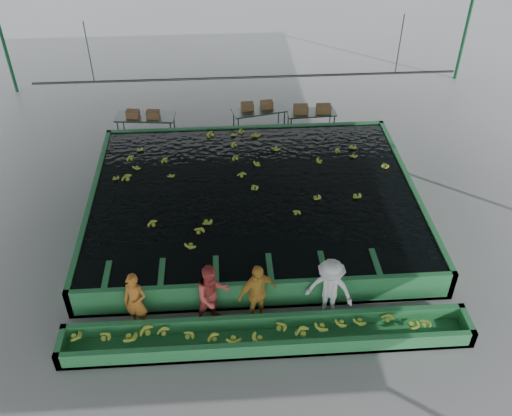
{
  "coord_description": "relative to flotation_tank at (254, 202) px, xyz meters",
  "views": [
    {
      "loc": [
        -0.88,
        -12.55,
        11.2
      ],
      "look_at": [
        0.0,
        0.5,
        1.0
      ],
      "focal_mm": 40.0,
      "sensor_mm": 36.0,
      "label": 1
    }
  ],
  "objects": [
    {
      "name": "cableway_rail",
      "position": [
        0.0,
        3.5,
        2.55
      ],
      "size": [
        0.08,
        0.08,
        14.0
      ],
      "primitive_type": "cylinder",
      "color": "#59605B",
      "rests_on": "shed_roof"
    },
    {
      "name": "packing_table_right",
      "position": [
        2.51,
        4.96,
        -0.03
      ],
      "size": [
        1.86,
        0.82,
        0.83
      ],
      "primitive_type": null,
      "rotation": [
        0.0,
        0.0,
        0.05
      ],
      "color": "#59605B",
      "rests_on": "ground"
    },
    {
      "name": "packing_table_left",
      "position": [
        -3.7,
        4.8,
        0.04
      ],
      "size": [
        2.24,
        1.08,
        0.98
      ],
      "primitive_type": null,
      "rotation": [
        0.0,
        0.0,
        -0.1
      ],
      "color": "#59605B",
      "rests_on": "ground"
    },
    {
      "name": "shed_posts",
      "position": [
        0.0,
        -1.5,
        2.05
      ],
      "size": [
        20.0,
        22.0,
        5.0
      ],
      "primitive_type": null,
      "color": "#165B2F",
      "rests_on": "ground"
    },
    {
      "name": "worker_d",
      "position": [
        1.61,
        -4.3,
        0.47
      ],
      "size": [
        1.36,
        1.08,
        1.84
      ],
      "primitive_type": "imported",
      "rotation": [
        0.0,
        0.0,
        -0.39
      ],
      "color": "silver",
      "rests_on": "ground"
    },
    {
      "name": "worker_a",
      "position": [
        -3.18,
        -4.3,
        0.39
      ],
      "size": [
        0.71,
        0.58,
        1.67
      ],
      "primitive_type": "imported",
      "rotation": [
        0.0,
        0.0,
        -0.34
      ],
      "color": "#C16D24",
      "rests_on": "ground"
    },
    {
      "name": "worker_c",
      "position": [
        -0.2,
        -4.3,
        0.45
      ],
      "size": [
        1.14,
        0.84,
        1.8
      ],
      "primitive_type": "imported",
      "rotation": [
        0.0,
        0.0,
        0.44
      ],
      "color": "gold",
      "rests_on": "ground"
    },
    {
      "name": "ground",
      "position": [
        0.0,
        -1.5,
        -0.45
      ],
      "size": [
        80.0,
        80.0,
        0.0
      ],
      "primitive_type": "plane",
      "color": "gray",
      "rests_on": "ground"
    },
    {
      "name": "rail_hanger_right",
      "position": [
        5.0,
        3.5,
        3.55
      ],
      "size": [
        0.04,
        0.04,
        2.0
      ],
      "primitive_type": "cylinder",
      "color": "#59605B",
      "rests_on": "shed_roof"
    },
    {
      "name": "shed_roof",
      "position": [
        0.0,
        -1.5,
        4.55
      ],
      "size": [
        20.0,
        22.0,
        0.04
      ],
      "primitive_type": "cube",
      "color": "gray",
      "rests_on": "shed_posts"
    },
    {
      "name": "worker_b",
      "position": [
        -1.3,
        -4.3,
        0.47
      ],
      "size": [
        1.1,
        0.99,
        1.84
      ],
      "primitive_type": "imported",
      "rotation": [
        0.0,
        0.0,
        0.4
      ],
      "color": "#C6443F",
      "rests_on": "ground"
    },
    {
      "name": "flotation_tank",
      "position": [
        0.0,
        0.0,
        0.0
      ],
      "size": [
        10.0,
        8.0,
        0.9
      ],
      "primitive_type": null,
      "color": "#2A7B41",
      "rests_on": "ground"
    },
    {
      "name": "sorting_trough",
      "position": [
        0.0,
        -5.1,
        -0.2
      ],
      "size": [
        10.0,
        1.0,
        0.5
      ],
      "primitive_type": null,
      "color": "#2A7B41",
      "rests_on": "ground"
    },
    {
      "name": "rail_hanger_left",
      "position": [
        -5.0,
        3.5,
        3.55
      ],
      "size": [
        0.04,
        0.04,
        2.0
      ],
      "primitive_type": "cylinder",
      "color": "#59605B",
      "rests_on": "shed_roof"
    },
    {
      "name": "box_stack_right",
      "position": [
        2.52,
        4.91,
        0.38
      ],
      "size": [
        1.41,
        0.42,
        0.3
      ],
      "primitive_type": null,
      "rotation": [
        0.0,
        0.0,
        -0.02
      ],
      "color": "brown",
      "rests_on": "packing_table_right"
    },
    {
      "name": "packing_table_mid",
      "position": [
        0.53,
        5.14,
        0.01
      ],
      "size": [
        2.14,
        1.22,
        0.92
      ],
      "primitive_type": null,
      "rotation": [
        0.0,
        0.0,
        0.22
      ],
      "color": "#59605B",
      "rests_on": "ground"
    },
    {
      "name": "tank_water",
      "position": [
        0.0,
        -0.0,
        0.4
      ],
      "size": [
        9.7,
        7.7,
        0.0
      ],
      "primitive_type": "cube",
      "color": "black",
      "rests_on": "flotation_tank"
    },
    {
      "name": "floating_bananas",
      "position": [
        0.0,
        0.8,
        0.4
      ],
      "size": [
        8.82,
        6.02,
        0.12
      ],
      "primitive_type": null,
      "color": "#A8C334",
      "rests_on": "tank_water"
    },
    {
      "name": "trough_bananas",
      "position": [
        0.0,
        -5.1,
        -0.05
      ],
      "size": [
        8.85,
        0.59,
        0.12
      ],
      "primitive_type": null,
      "color": "#A8C334",
      "rests_on": "sorting_trough"
    },
    {
      "name": "box_stack_mid",
      "position": [
        0.46,
        5.22,
        0.47
      ],
      "size": [
        1.24,
        0.46,
        0.26
      ],
      "primitive_type": null,
      "rotation": [
        0.0,
        0.0,
        0.11
      ],
      "color": "brown",
      "rests_on": "packing_table_mid"
    },
    {
      "name": "box_stack_left",
      "position": [
        -3.76,
        4.7,
        0.53
      ],
      "size": [
        1.25,
        0.47,
        0.26
      ],
      "primitive_type": null,
      "rotation": [
        0.0,
        0.0,
        -0.11
      ],
      "color": "brown",
      "rests_on": "packing_table_left"
    }
  ]
}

